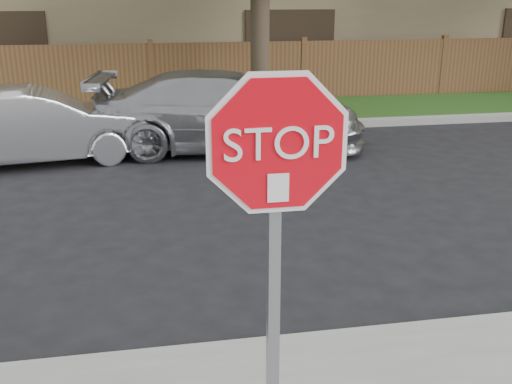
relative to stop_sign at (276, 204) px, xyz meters
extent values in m
plane|color=black|center=(-0.48, 1.48, -1.83)|extent=(90.00, 90.00, 0.00)
cube|color=gray|center=(-0.48, 9.63, -1.75)|extent=(70.00, 0.30, 0.15)
cube|color=#1E4714|center=(-0.48, 11.28, -1.77)|extent=(70.00, 3.00, 0.12)
cube|color=brown|center=(-0.48, 12.88, -1.03)|extent=(70.00, 0.12, 1.60)
cylinder|color=#382B21|center=(2.02, 11.18, 0.13)|extent=(0.44, 0.44, 3.92)
cube|color=gray|center=(0.00, 0.05, -0.58)|extent=(0.06, 0.06, 2.30)
cylinder|color=white|center=(0.00, -0.02, 0.32)|extent=(1.01, 0.02, 1.01)
cylinder|color=red|center=(0.00, -0.03, 0.32)|extent=(0.93, 0.02, 0.93)
cube|color=white|center=(0.00, -0.05, 0.10)|extent=(0.11, 0.00, 0.15)
imported|color=silver|center=(-2.53, 7.81, -1.18)|extent=(4.10, 1.97, 1.30)
imported|color=#A2A3A9|center=(0.87, 8.11, -1.10)|extent=(5.25, 2.66, 1.46)
camera|label=1|loc=(-0.62, -2.83, 1.04)|focal=42.00mm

